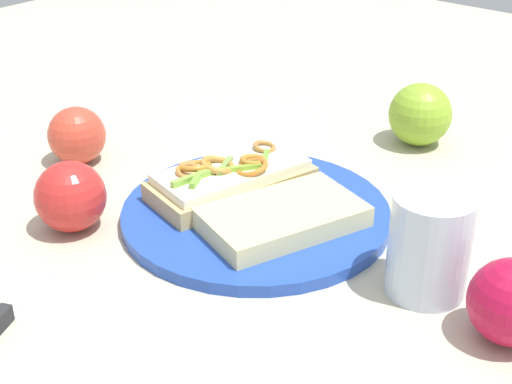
{
  "coord_description": "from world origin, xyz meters",
  "views": [
    {
      "loc": [
        -0.45,
        0.54,
        0.41
      ],
      "look_at": [
        0.0,
        0.0,
        0.03
      ],
      "focal_mm": 52.82,
      "sensor_mm": 36.0,
      "label": 1
    }
  ],
  "objects_px": {
    "apple_0": "(70,197)",
    "plate": "(256,214)",
    "apple_1": "(420,114)",
    "bread_slice_side": "(282,217)",
    "sandwich": "(231,178)",
    "apple_3": "(77,135)",
    "drinking_glass": "(429,245)",
    "apple_2": "(512,302)"
  },
  "relations": [
    {
      "from": "apple_0",
      "to": "plate",
      "type": "bearing_deg",
      "value": -134.75
    },
    {
      "from": "apple_0",
      "to": "apple_1",
      "type": "height_order",
      "value": "apple_1"
    },
    {
      "from": "plate",
      "to": "bread_slice_side",
      "type": "bearing_deg",
      "value": 165.58
    },
    {
      "from": "apple_0",
      "to": "apple_1",
      "type": "bearing_deg",
      "value": -111.95
    },
    {
      "from": "plate",
      "to": "bread_slice_side",
      "type": "distance_m",
      "value": 0.05
    },
    {
      "from": "sandwich",
      "to": "apple_3",
      "type": "bearing_deg",
      "value": 115.61
    },
    {
      "from": "bread_slice_side",
      "to": "drinking_glass",
      "type": "height_order",
      "value": "drinking_glass"
    },
    {
      "from": "apple_0",
      "to": "apple_2",
      "type": "relative_size",
      "value": 1.01
    },
    {
      "from": "sandwich",
      "to": "apple_3",
      "type": "xyz_separation_m",
      "value": [
        0.22,
        0.04,
        0.01
      ]
    },
    {
      "from": "bread_slice_side",
      "to": "apple_2",
      "type": "relative_size",
      "value": 2.17
    },
    {
      "from": "apple_0",
      "to": "drinking_glass",
      "type": "xyz_separation_m",
      "value": [
        -0.34,
        -0.14,
        0.01
      ]
    },
    {
      "from": "plate",
      "to": "apple_0",
      "type": "bearing_deg",
      "value": 45.25
    },
    {
      "from": "sandwich",
      "to": "bread_slice_side",
      "type": "relative_size",
      "value": 1.22
    },
    {
      "from": "plate",
      "to": "bread_slice_side",
      "type": "height_order",
      "value": "bread_slice_side"
    },
    {
      "from": "apple_2",
      "to": "drinking_glass",
      "type": "bearing_deg",
      "value": -11.15
    },
    {
      "from": "apple_0",
      "to": "apple_2",
      "type": "distance_m",
      "value": 0.45
    },
    {
      "from": "apple_2",
      "to": "apple_3",
      "type": "bearing_deg",
      "value": 1.44
    },
    {
      "from": "apple_1",
      "to": "apple_3",
      "type": "bearing_deg",
      "value": 47.22
    },
    {
      "from": "plate",
      "to": "apple_2",
      "type": "xyz_separation_m",
      "value": [
        -0.29,
        0.02,
        0.03
      ]
    },
    {
      "from": "plate",
      "to": "bread_slice_side",
      "type": "relative_size",
      "value": 1.79
    },
    {
      "from": "bread_slice_side",
      "to": "drinking_glass",
      "type": "relative_size",
      "value": 1.64
    },
    {
      "from": "apple_3",
      "to": "drinking_glass",
      "type": "xyz_separation_m",
      "value": [
        -0.47,
        -0.03,
        0.01
      ]
    },
    {
      "from": "sandwich",
      "to": "drinking_glass",
      "type": "height_order",
      "value": "drinking_glass"
    },
    {
      "from": "plate",
      "to": "apple_1",
      "type": "bearing_deg",
      "value": -96.96
    },
    {
      "from": "apple_1",
      "to": "drinking_glass",
      "type": "height_order",
      "value": "drinking_glass"
    },
    {
      "from": "drinking_glass",
      "to": "apple_3",
      "type": "bearing_deg",
      "value": 3.82
    },
    {
      "from": "plate",
      "to": "bread_slice_side",
      "type": "xyz_separation_m",
      "value": [
        -0.05,
        0.01,
        0.02
      ]
    },
    {
      "from": "apple_1",
      "to": "sandwich",
      "type": "bearing_deg",
      "value": 73.8
    },
    {
      "from": "sandwich",
      "to": "apple_0",
      "type": "xyz_separation_m",
      "value": [
        0.09,
        0.15,
        0.01
      ]
    },
    {
      "from": "sandwich",
      "to": "apple_1",
      "type": "height_order",
      "value": "apple_1"
    },
    {
      "from": "apple_2",
      "to": "apple_0",
      "type": "bearing_deg",
      "value": 15.68
    },
    {
      "from": "plate",
      "to": "sandwich",
      "type": "height_order",
      "value": "sandwich"
    },
    {
      "from": "sandwich",
      "to": "drinking_glass",
      "type": "relative_size",
      "value": 2.0
    },
    {
      "from": "bread_slice_side",
      "to": "apple_2",
      "type": "height_order",
      "value": "apple_2"
    },
    {
      "from": "plate",
      "to": "apple_2",
      "type": "relative_size",
      "value": 3.9
    },
    {
      "from": "bread_slice_side",
      "to": "drinking_glass",
      "type": "distance_m",
      "value": 0.16
    },
    {
      "from": "apple_1",
      "to": "apple_3",
      "type": "height_order",
      "value": "apple_1"
    },
    {
      "from": "sandwich",
      "to": "apple_0",
      "type": "height_order",
      "value": "apple_0"
    },
    {
      "from": "bread_slice_side",
      "to": "apple_1",
      "type": "bearing_deg",
      "value": 21.25
    },
    {
      "from": "apple_3",
      "to": "drinking_glass",
      "type": "bearing_deg",
      "value": -176.18
    },
    {
      "from": "apple_1",
      "to": "apple_3",
      "type": "xyz_separation_m",
      "value": [
        0.3,
        0.32,
        -0.01
      ]
    },
    {
      "from": "plate",
      "to": "sandwich",
      "type": "xyz_separation_m",
      "value": [
        0.05,
        -0.01,
        0.02
      ]
    }
  ]
}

